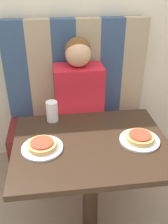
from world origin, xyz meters
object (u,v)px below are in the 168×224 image
Objects in this scene: person at (79,85)px; pizza_left at (42,145)px; drinking_cup at (52,111)px; plate_left at (42,148)px; pizza_right at (140,137)px; plate_right at (139,140)px.

person reaches higher than pizza_left.
drinking_cup reaches higher than pizza_left.
person is 0.72m from plate_left.
drinking_cup reaches higher than pizza_right.
drinking_cup reaches higher than plate_left.
drinking_cup is (-0.48, 0.29, 0.06)m from plate_right.
drinking_cup is (-0.48, 0.29, 0.04)m from pizza_right.
drinking_cup is at bearing 77.89° from plate_left.
pizza_left is (-0.55, -0.00, 0.02)m from plate_right.
drinking_cup reaches higher than plate_right.
plate_left is 0.55m from pizza_right.
pizza_left reaches higher than plate_right.
person is at bearing 67.63° from pizza_left.
plate_right is 0.02m from pizza_right.
person is 4.34× the size of pizza_right.
plate_right is at bearing 90.00° from pizza_right.
person is at bearing 60.54° from drinking_cup.
plate_left is 0.30m from drinking_cup.
plate_right is 1.43× the size of pizza_left.
plate_left is at bearing -112.37° from person.
person reaches higher than drinking_cup.
pizza_right is at bearing -30.97° from drinking_cup.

